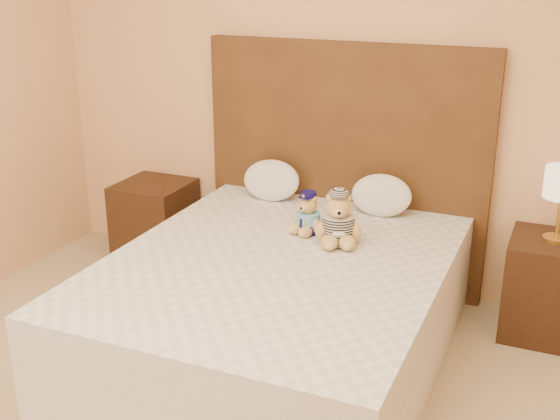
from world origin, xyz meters
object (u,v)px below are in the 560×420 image
at_px(nightstand_left, 155,222).
at_px(teddy_police, 308,213).
at_px(bed, 278,308).
at_px(pillow_left, 271,178).
at_px(pillow_right, 381,193).
at_px(teddy_prisoner, 338,218).
at_px(nightstand_right, 549,288).

xyz_separation_m(nightstand_left, teddy_police, (1.26, -0.41, 0.39)).
distance_m(bed, nightstand_left, 1.48).
bearing_deg(pillow_left, teddy_police, -46.78).
bearing_deg(pillow_right, bed, -109.17).
distance_m(nightstand_left, teddy_police, 1.38).
xyz_separation_m(nightstand_left, teddy_prisoner, (1.46, -0.50, 0.42)).
xyz_separation_m(teddy_police, pillow_left, (-0.41, 0.44, 0.02)).
height_order(nightstand_left, pillow_right, pillow_right).
relative_size(bed, nightstand_left, 3.64).
bearing_deg(nightstand_left, teddy_police, -18.11).
relative_size(bed, teddy_prisoner, 7.11).
relative_size(nightstand_left, teddy_police, 2.41).
xyz_separation_m(bed, teddy_prisoner, (0.21, 0.30, 0.42)).
xyz_separation_m(nightstand_left, pillow_right, (1.54, 0.03, 0.40)).
bearing_deg(teddy_police, nightstand_right, 36.97).
relative_size(nightstand_left, pillow_left, 1.50).
bearing_deg(nightstand_right, pillow_right, 178.21).
xyz_separation_m(nightstand_left, nightstand_right, (2.50, 0.00, 0.00)).
relative_size(bed, teddy_police, 8.76).
bearing_deg(teddy_prisoner, nightstand_left, 140.27).
bearing_deg(teddy_police, nightstand_left, -179.48).
height_order(teddy_prisoner, pillow_left, teddy_prisoner).
bearing_deg(nightstand_right, pillow_left, 178.96).
relative_size(bed, pillow_right, 5.65).
bearing_deg(teddy_prisoner, pillow_right, 60.59).
height_order(teddy_police, pillow_left, pillow_left).
distance_m(bed, teddy_prisoner, 0.55).
bearing_deg(bed, pillow_right, 70.83).
height_order(bed, nightstand_left, same).
relative_size(teddy_police, teddy_prisoner, 0.81).
height_order(nightstand_left, teddy_prisoner, teddy_prisoner).
relative_size(nightstand_right, pillow_right, 1.55).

